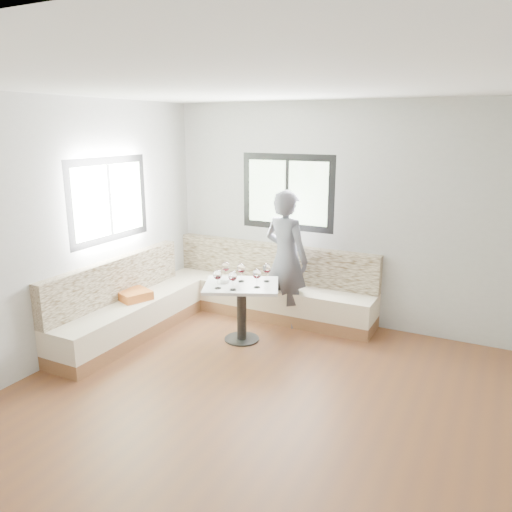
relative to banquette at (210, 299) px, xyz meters
The scene contains 11 objects.
room 2.42m from the banquette, 45.84° to the right, with size 5.01×5.01×2.81m.
banquette is the anchor object (origin of this frame).
table 0.70m from the banquette, 24.16° to the right, with size 1.05×0.96×0.70m.
person 1.11m from the banquette, 27.34° to the left, with size 0.64×0.42×1.74m, color #4C4C55.
olive_ramekin 0.66m from the banquette, 37.40° to the right, with size 0.11×0.11×0.04m.
wine_glass_a 0.88m from the banquette, 50.11° to the right, with size 0.10×0.10×0.22m.
wine_glass_b 0.97m from the banquette, 38.94° to the right, with size 0.10×0.10×0.22m.
wine_glass_c 1.03m from the banquette, 20.30° to the right, with size 0.10×0.10×0.22m.
wine_glass_d 0.80m from the banquette, 18.69° to the right, with size 0.10×0.10×0.22m.
wine_glass_e 0.99m from the banquette, ahead, with size 0.10×0.10×0.22m.
wine_glass_f 0.68m from the banquette, 29.79° to the right, with size 0.10×0.10×0.22m.
Camera 1 is at (1.70, -3.51, 2.49)m, focal length 35.00 mm.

